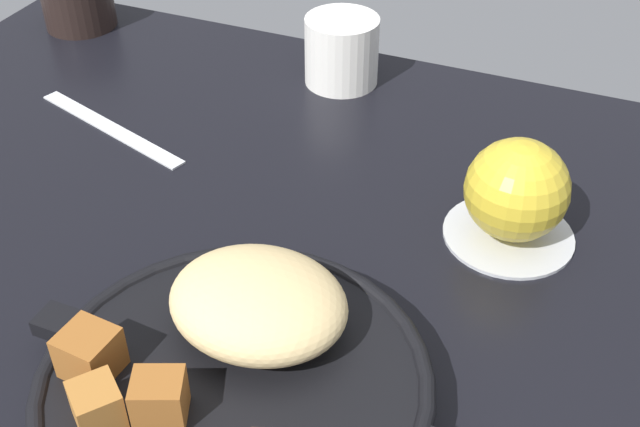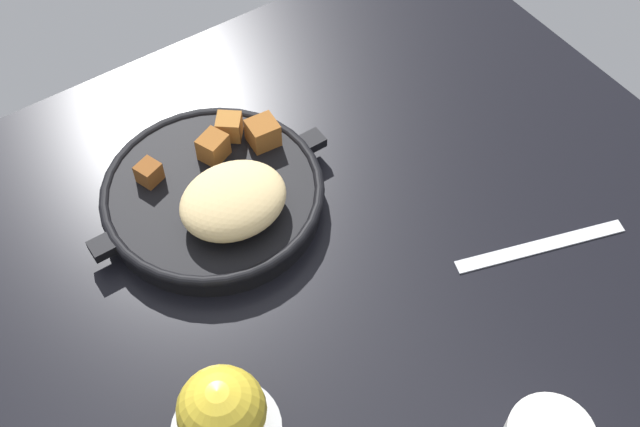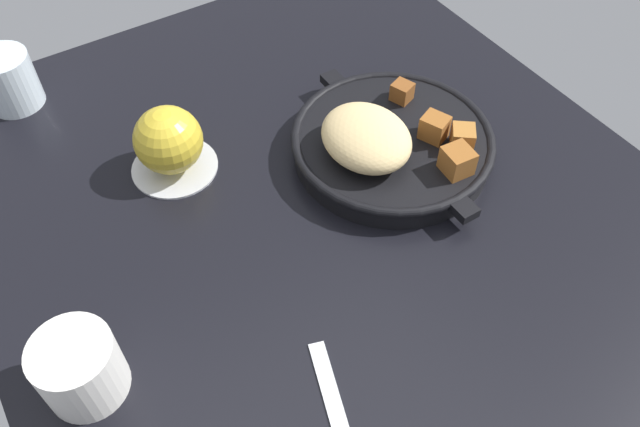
# 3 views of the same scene
# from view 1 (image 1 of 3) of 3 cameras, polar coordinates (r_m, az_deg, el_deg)

# --- Properties ---
(ground_plane) EXTENTS (0.96, 0.77, 0.02)m
(ground_plane) POSITION_cam_1_polar(r_m,az_deg,el_deg) (0.63, -5.06, -5.19)
(ground_plane) COLOR black
(cast_iron_skillet) EXTENTS (0.29, 0.25, 0.08)m
(cast_iron_skillet) POSITION_cam_1_polar(r_m,az_deg,el_deg) (0.52, -5.97, -11.36)
(cast_iron_skillet) COLOR black
(cast_iron_skillet) RESTS_ON ground_plane
(saucer_plate) EXTENTS (0.11, 0.11, 0.01)m
(saucer_plate) POSITION_cam_1_polar(r_m,az_deg,el_deg) (0.67, 13.32, -1.39)
(saucer_plate) COLOR #B7BABF
(saucer_plate) RESTS_ON ground_plane
(red_apple) EXTENTS (0.08, 0.08, 0.08)m
(red_apple) POSITION_cam_1_polar(r_m,az_deg,el_deg) (0.64, 13.88, 1.65)
(red_apple) COLOR gold
(red_apple) RESTS_ON saucer_plate
(butter_knife) EXTENTS (0.19, 0.08, 0.00)m
(butter_knife) POSITION_cam_1_polar(r_m,az_deg,el_deg) (0.81, -14.76, 5.98)
(butter_knife) COLOR silver
(butter_knife) RESTS_ON ground_plane
(ceramic_mug_white) EXTENTS (0.08, 0.08, 0.07)m
(ceramic_mug_white) POSITION_cam_1_polar(r_m,az_deg,el_deg) (0.85, 1.56, 11.56)
(ceramic_mug_white) COLOR silver
(ceramic_mug_white) RESTS_ON ground_plane
(coffee_mug_dark) EXTENTS (0.08, 0.08, 0.06)m
(coffee_mug_dark) POSITION_cam_1_polar(r_m,az_deg,el_deg) (1.01, -16.93, 14.35)
(coffee_mug_dark) COLOR black
(coffee_mug_dark) RESTS_ON ground_plane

